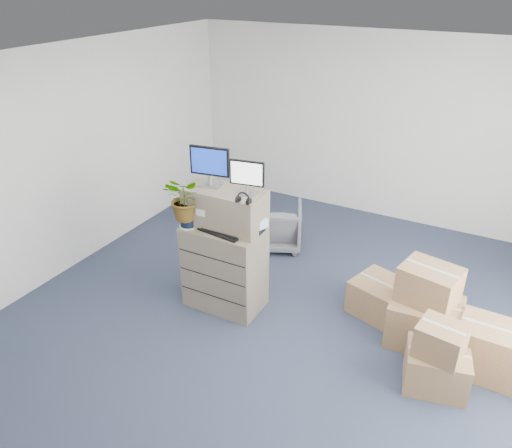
% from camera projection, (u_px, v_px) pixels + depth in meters
% --- Properties ---
extents(ground, '(7.00, 7.00, 0.00)m').
position_uv_depth(ground, '(272.00, 337.00, 5.39)').
color(ground, '#22293D').
rests_on(ground, ground).
extents(wall_back, '(6.00, 0.02, 2.80)m').
position_uv_depth(wall_back, '(379.00, 128.00, 7.49)').
color(wall_back, silver).
rests_on(wall_back, ground).
extents(filing_cabinet_lower, '(0.87, 0.54, 1.01)m').
position_uv_depth(filing_cabinet_lower, '(225.00, 267.00, 5.69)').
color(filing_cabinet_lower, '#87735D').
rests_on(filing_cabinet_lower, ground).
extents(filing_cabinet_upper, '(0.87, 0.44, 0.43)m').
position_uv_depth(filing_cabinet_upper, '(225.00, 208.00, 5.39)').
color(filing_cabinet_upper, '#87735D').
rests_on(filing_cabinet_upper, filing_cabinet_lower).
extents(monitor_left, '(0.44, 0.20, 0.44)m').
position_uv_depth(monitor_left, '(210.00, 164.00, 5.28)').
color(monitor_left, '#99999E').
rests_on(monitor_left, filing_cabinet_upper).
extents(monitor_right, '(0.37, 0.17, 0.37)m').
position_uv_depth(monitor_right, '(247.00, 176.00, 5.10)').
color(monitor_right, '#99999E').
rests_on(monitor_right, filing_cabinet_upper).
extents(headphones, '(0.15, 0.02, 0.15)m').
position_uv_depth(headphones, '(243.00, 199.00, 4.99)').
color(headphones, black).
rests_on(headphones, filing_cabinet_upper).
extents(keyboard, '(0.53, 0.27, 0.03)m').
position_uv_depth(keyboard, '(222.00, 232.00, 5.35)').
color(keyboard, black).
rests_on(keyboard, filing_cabinet_lower).
extents(mouse, '(0.11, 0.08, 0.03)m').
position_uv_depth(mouse, '(248.00, 236.00, 5.25)').
color(mouse, silver).
rests_on(mouse, filing_cabinet_lower).
extents(water_bottle, '(0.07, 0.07, 0.24)m').
position_uv_depth(water_bottle, '(228.00, 217.00, 5.42)').
color(water_bottle, gray).
rests_on(water_bottle, filing_cabinet_lower).
extents(phone_dock, '(0.06, 0.05, 0.13)m').
position_uv_depth(phone_dock, '(223.00, 221.00, 5.50)').
color(phone_dock, silver).
rests_on(phone_dock, filing_cabinet_lower).
extents(external_drive, '(0.21, 0.16, 0.06)m').
position_uv_depth(external_drive, '(254.00, 229.00, 5.37)').
color(external_drive, black).
rests_on(external_drive, filing_cabinet_lower).
extents(tissue_box, '(0.27, 0.19, 0.09)m').
position_uv_depth(tissue_box, '(256.00, 221.00, 5.36)').
color(tissue_box, '#44AEE7').
rests_on(tissue_box, external_drive).
extents(potted_plant, '(0.55, 0.59, 0.48)m').
position_uv_depth(potted_plant, '(187.00, 204.00, 5.36)').
color(potted_plant, '#B0C8A1').
rests_on(potted_plant, filing_cabinet_lower).
extents(office_chair, '(0.88, 0.86, 0.70)m').
position_uv_depth(office_chair, '(277.00, 224.00, 7.00)').
color(office_chair, slate).
rests_on(office_chair, ground).
extents(cardboard_boxes, '(2.01, 1.51, 0.89)m').
position_uv_depth(cardboard_boxes, '(436.00, 327.00, 5.05)').
color(cardboard_boxes, olive).
rests_on(cardboard_boxes, ground).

